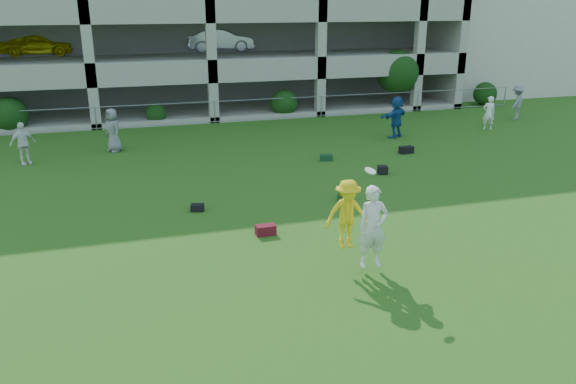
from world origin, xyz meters
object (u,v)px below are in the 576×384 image
object	(u,v)px
bystander_f	(517,102)
bystander_e	(489,113)
frisbee_contest	(357,219)
crate_d	(383,170)
bystander_d	(396,117)
bystander_b	(23,143)
parking_garage	(188,4)
stucco_building	(493,17)
bystander_c	(113,130)

from	to	relation	value
bystander_f	bystander_e	bearing A→B (deg)	-1.49
bystander_e	frisbee_contest	world-z (taller)	frisbee_contest
crate_d	bystander_d	bearing A→B (deg)	58.96
bystander_b	parking_garage	distance (m)	17.58
parking_garage	bystander_d	bearing A→B (deg)	-61.85
stucco_building	bystander_d	distance (m)	21.61
bystander_b	bystander_c	xyz separation A→B (m)	(3.41, 1.11, 0.08)
bystander_d	bystander_e	size ratio (longest dim) A/B	1.16
crate_d	frisbee_contest	bearing A→B (deg)	-120.16
stucco_building	crate_d	size ratio (longest dim) A/B	45.71
frisbee_contest	bystander_d	bearing A→B (deg)	59.46
bystander_f	frisbee_contest	world-z (taller)	frisbee_contest
stucco_building	crate_d	distance (m)	27.68
stucco_building	bystander_b	bearing A→B (deg)	-154.92
bystander_d	bystander_f	bearing A→B (deg)	165.30
bystander_b	crate_d	xyz separation A→B (m)	(13.07, -5.26, -0.70)
stucco_building	bystander_e	distance (m)	18.14
parking_garage	bystander_b	bearing A→B (deg)	-120.57
bystander_e	parking_garage	world-z (taller)	parking_garage
bystander_b	frisbee_contest	size ratio (longest dim) A/B	0.69
parking_garage	frisbee_contest	bearing A→B (deg)	-89.14
bystander_d	bystander_f	distance (m)	8.61
bystander_b	parking_garage	xyz separation A→B (m)	(8.55, 14.47, 5.17)
bystander_b	bystander_d	distance (m)	16.26
bystander_e	crate_d	xyz separation A→B (m)	(-8.42, -5.51, -0.70)
bystander_c	bystander_d	bearing A→B (deg)	54.22
bystander_c	crate_d	distance (m)	11.60
bystander_b	bystander_f	size ratio (longest dim) A/B	0.92
stucco_building	bystander_e	bearing A→B (deg)	-124.74
parking_garage	stucco_building	bearing A→B (deg)	0.75
stucco_building	frisbee_contest	world-z (taller)	stucco_building
bystander_c	bystander_e	distance (m)	18.10
bystander_c	bystander_e	size ratio (longest dim) A/B	1.10
bystander_d	bystander_b	bearing A→B (deg)	-28.68
stucco_building	crate_d	world-z (taller)	stucco_building
bystander_d	frisbee_contest	world-z (taller)	frisbee_contest
crate_d	bystander_b	bearing A→B (deg)	158.10
bystander_b	frisbee_contest	xyz separation A→B (m)	(8.95, -12.35, 0.48)
stucco_building	parking_garage	xyz separation A→B (m)	(-23.01, -0.30, 1.01)
parking_garage	bystander_f	bearing A→B (deg)	-37.49
bystander_b	bystander_f	distance (m)	24.70
stucco_building	frisbee_contest	size ratio (longest dim) A/B	6.55
bystander_b	crate_d	bearing A→B (deg)	-53.29
stucco_building	bystander_b	xyz separation A→B (m)	(-31.56, -14.77, -4.15)
bystander_b	bystander_d	xyz separation A→B (m)	(16.26, 0.04, 0.14)
parking_garage	crate_d	bearing A→B (deg)	-77.07
bystander_e	bystander_c	bearing A→B (deg)	15.02
bystander_b	bystander_f	bearing A→B (deg)	-26.40
stucco_building	bystander_b	world-z (taller)	stucco_building
bystander_c	bystander_e	bearing A→B (deg)	56.27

